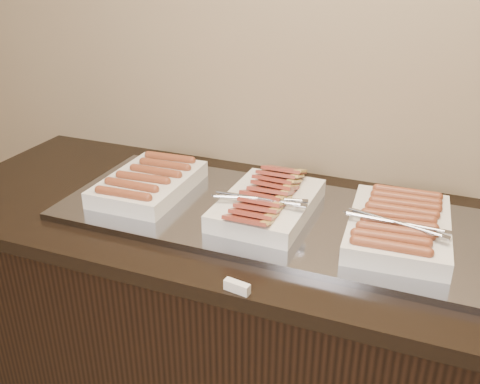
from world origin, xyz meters
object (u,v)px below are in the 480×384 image
at_px(counter, 262,340).
at_px(dish_left, 149,183).
at_px(dish_center, 267,202).
at_px(dish_right, 398,226).
at_px(warming_tray, 267,215).

height_order(counter, dish_left, dish_left).
distance_m(dish_center, dish_right, 0.36).
bearing_deg(warming_tray, dish_left, -180.00).
relative_size(dish_left, dish_right, 0.90).
bearing_deg(dish_left, dish_center, -1.34).
bearing_deg(warming_tray, dish_center, -65.21).
bearing_deg(dish_left, dish_right, -1.05).
bearing_deg(dish_center, warming_tray, 116.03).
xyz_separation_m(counter, dish_left, (-0.38, -0.00, 0.50)).
bearing_deg(dish_right, dish_left, 175.93).
xyz_separation_m(warming_tray, dish_right, (0.36, -0.00, 0.04)).
bearing_deg(counter, dish_left, -180.00).
height_order(warming_tray, dish_left, dish_left).
bearing_deg(dish_center, dish_left, -179.32).
relative_size(dish_left, dish_center, 0.94).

